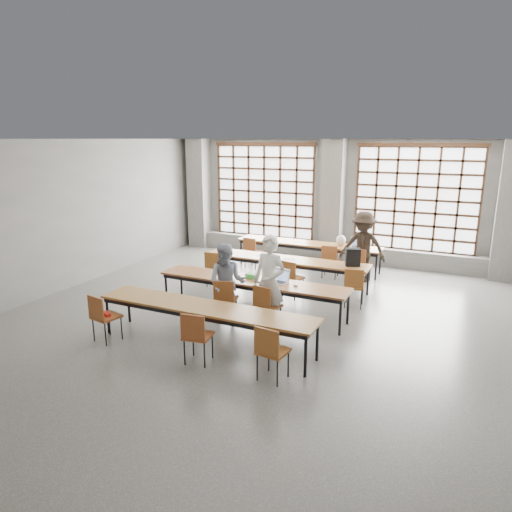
{
  "coord_description": "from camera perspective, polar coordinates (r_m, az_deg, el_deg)",
  "views": [
    {
      "loc": [
        3.54,
        -7.61,
        3.5
      ],
      "look_at": [
        -0.2,
        0.4,
        1.23
      ],
      "focal_mm": 32.0,
      "sensor_mm": 36.0,
      "label": 1
    }
  ],
  "objects": [
    {
      "name": "chair_back_left",
      "position": [
        12.59,
        -0.52,
        0.82
      ],
      "size": [
        0.48,
        0.48,
        0.88
      ],
      "color": "brown",
      "rests_on": "floor"
    },
    {
      "name": "paper_sheet_c",
      "position": [
        10.86,
        4.19,
        -0.37
      ],
      "size": [
        0.32,
        0.25,
        0.0
      ],
      "primitive_type": "cube",
      "rotation": [
        0.0,
        0.0,
        0.14
      ],
      "color": "white",
      "rests_on": "desk_row_b"
    },
    {
      "name": "green_box",
      "position": [
        9.33,
        -0.58,
        -2.56
      ],
      "size": [
        0.26,
        0.12,
        0.09
      ],
      "primitive_type": "cube",
      "rotation": [
        0.0,
        0.0,
        -0.12
      ],
      "color": "green",
      "rests_on": "desk_row_c"
    },
    {
      "name": "red_pouch",
      "position": [
        8.53,
        -18.21,
        -6.91
      ],
      "size": [
        0.22,
        0.15,
        0.06
      ],
      "primitive_type": "cube",
      "rotation": [
        0.0,
        0.0,
        -0.37
      ],
      "color": "#B11F15",
      "rests_on": "chair_near_left"
    },
    {
      "name": "chair_near_left",
      "position": [
        8.48,
        -18.66,
        -6.83
      ],
      "size": [
        0.49,
        0.49,
        0.88
      ],
      "color": "brown",
      "rests_on": "floor"
    },
    {
      "name": "wall_left",
      "position": [
        11.57,
        -23.1,
        4.58
      ],
      "size": [
        0.0,
        11.0,
        11.0
      ],
      "primitive_type": "plane",
      "rotation": [
        1.57,
        0.0,
        1.57
      ],
      "color": "#595957",
      "rests_on": "floor"
    },
    {
      "name": "column_left",
      "position": [
        15.24,
        -7.1,
        7.74
      ],
      "size": [
        0.6,
        0.55,
        3.5
      ],
      "primitive_type": "cube",
      "color": "#555552",
      "rests_on": "floor"
    },
    {
      "name": "column_right",
      "position": [
        12.98,
        29.11,
        4.87
      ],
      "size": [
        0.6,
        0.55,
        3.5
      ],
      "primitive_type": "cube",
      "color": "#555552",
      "rests_on": "floor"
    },
    {
      "name": "desk_row_b",
      "position": [
        10.91,
        3.69,
        -0.66
      ],
      "size": [
        4.0,
        0.7,
        0.73
      ],
      "color": "brown",
      "rests_on": "floor"
    },
    {
      "name": "paper_sheet_a",
      "position": [
        11.16,
        0.92,
        0.07
      ],
      "size": [
        0.36,
        0.32,
        0.0
      ],
      "primitive_type": "cube",
      "rotation": [
        0.0,
        0.0,
        0.44
      ],
      "color": "silver",
      "rests_on": "desk_row_b"
    },
    {
      "name": "column_mid",
      "position": [
        13.42,
        9.56,
        6.75
      ],
      "size": [
        0.6,
        0.55,
        3.5
      ],
      "primitive_type": "cube",
      "color": "#555552",
      "rests_on": "floor"
    },
    {
      "name": "laptop_front",
      "position": [
        9.11,
        2.97,
        -2.88
      ],
      "size": [
        0.41,
        0.36,
        0.26
      ],
      "color": "#B9B9BE",
      "rests_on": "desk_row_c"
    },
    {
      "name": "desk_row_d",
      "position": [
        7.9,
        -6.4,
        -6.71
      ],
      "size": [
        4.0,
        0.7,
        0.73
      ],
      "color": "brown",
      "rests_on": "floor"
    },
    {
      "name": "desk_row_c",
      "position": [
        9.27,
        -0.52,
        -3.38
      ],
      "size": [
        4.0,
        0.7,
        0.73
      ],
      "color": "brown",
      "rests_on": "floor"
    },
    {
      "name": "wall_back",
      "position": [
        13.69,
        9.88,
        6.88
      ],
      "size": [
        10.0,
        0.0,
        10.0
      ],
      "primitive_type": "plane",
      "rotation": [
        1.57,
        0.0,
        0.0
      ],
      "color": "#595957",
      "rests_on": "floor"
    },
    {
      "name": "chair_mid_left",
      "position": [
        11.07,
        -5.21,
        -1.16
      ],
      "size": [
        0.47,
        0.47,
        0.88
      ],
      "color": "brown",
      "rests_on": "floor"
    },
    {
      "name": "chair_mid_centre",
      "position": [
        10.25,
        4.39,
        -2.41
      ],
      "size": [
        0.5,
        0.51,
        0.88
      ],
      "color": "maroon",
      "rests_on": "floor"
    },
    {
      "name": "chair_near_right",
      "position": [
        6.8,
        1.82,
        -11.41
      ],
      "size": [
        0.46,
        0.47,
        0.88
      ],
      "color": "brown",
      "rests_on": "floor"
    },
    {
      "name": "paper_sheet_b",
      "position": [
        10.96,
        2.14,
        -0.21
      ],
      "size": [
        0.32,
        0.24,
        0.0
      ],
      "primitive_type": "cube",
      "rotation": [
        0.0,
        0.0,
        0.11
      ],
      "color": "white",
      "rests_on": "desk_row_b"
    },
    {
      "name": "sill_ledge",
      "position": [
        13.77,
        9.39,
        0.59
      ],
      "size": [
        9.8,
        0.35,
        0.5
      ],
      "primitive_type": "cube",
      "color": "#555552",
      "rests_on": "floor"
    },
    {
      "name": "floor",
      "position": [
        9.09,
        0.05,
        -8.21
      ],
      "size": [
        11.0,
        11.0,
        0.0
      ],
      "primitive_type": "plane",
      "color": "#4A4A47",
      "rests_on": "ground"
    },
    {
      "name": "chair_front_right",
      "position": [
        8.54,
        1.21,
        -5.87
      ],
      "size": [
        0.5,
        0.51,
        0.88
      ],
      "color": "brown",
      "rests_on": "floor"
    },
    {
      "name": "backpack",
      "position": [
        10.44,
        12.02,
        -0.14
      ],
      "size": [
        0.37,
        0.3,
        0.4
      ],
      "primitive_type": "cube",
      "rotation": [
        0.0,
        0.0,
        0.36
      ],
      "color": "black",
      "rests_on": "desk_row_b"
    },
    {
      "name": "chair_back_mid",
      "position": [
        11.83,
        9.22,
        -0.26
      ],
      "size": [
        0.45,
        0.45,
        0.88
      ],
      "color": "brown",
      "rests_on": "floor"
    },
    {
      "name": "window_left",
      "position": [
        14.35,
        1.05,
        8.04
      ],
      "size": [
        3.32,
        0.12,
        3.0
      ],
      "color": "white",
      "rests_on": "wall_back"
    },
    {
      "name": "laptop_back",
      "position": [
        12.35,
        12.57,
        1.41
      ],
      "size": [
        0.43,
        0.39,
        0.26
      ],
      "color": "silver",
      "rests_on": "desk_row_a"
    },
    {
      "name": "phone",
      "position": [
        9.09,
        0.24,
        -3.26
      ],
      "size": [
        0.14,
        0.09,
        0.01
      ],
      "primitive_type": "cube",
      "rotation": [
        0.0,
        0.0,
        0.26
      ],
      "color": "black",
      "rests_on": "desk_row_c"
    },
    {
      "name": "mouse",
      "position": [
        8.88,
        4.98,
        -3.68
      ],
      "size": [
        0.12,
        0.1,
        0.04
      ],
      "primitive_type": "ellipsoid",
      "rotation": [
        0.0,
        0.0,
        -0.43
      ],
      "color": "silver",
      "rests_on": "desk_row_c"
    },
    {
      "name": "chair_near_mid",
      "position": [
        7.35,
        -7.51,
        -9.48
      ],
      "size": [
        0.48,
        0.48,
        0.88
      ],
      "color": "brown",
      "rests_on": "floor"
    },
    {
      "name": "desk_row_a",
      "position": [
        12.61,
        6.52,
        1.35
      ],
      "size": [
        4.0,
        0.7,
        0.73
      ],
      "color": "brown",
      "rests_on": "floor"
    },
    {
      "name": "plastic_bag",
      "position": [
        12.37,
        10.57,
        1.93
      ],
      "size": [
        0.27,
        0.22,
        0.29
      ],
      "primitive_type": "ellipsoid",
      "rotation": [
        0.0,
        0.0,
        -0.04
      ],
      "color": "silver",
      "rests_on": "desk_row_a"
    },
    {
      "name": "student_female",
      "position": [
        8.94,
        -3.64,
        -3.34
      ],
      "size": [
        0.87,
        0.74,
        1.55
      ],
      "primitive_type": "imported",
      "rotation": [
        0.0,
        0.0,
        0.23
      ],
      "color": "#19284C",
      "rests_on": "floor"
    },
    {
      "name": "ceiling",
      "position": [
        8.39,
        0.06,
        14.43
      ],
      "size": [
        11.0,
        11.0,
        0.0
      ],
      "primitive_type": "plane",
      "rotation": [
        3.14,
        0.0,
        0.0
      ],
      "color": "silver",
      "rests_on": "floor"
    },
    {
      "name": "student_back",
      "position": [
        11.69,
        13.21,
        1.14
      ],
      "size": [
        1.17,
        0.7,
        1.77
      ],
      "primitive_type": "imported",
      "rotation": [
        0.0,
        0.0,
        -0.04
      ],
      "color": "black",
      "rests_on": "floor"
    },
    {
      "name": "chair_back_right",
      "position": [
        11.66,
        12.88,
        -0.66
      ],
      "size": [
        0.51,
        0.51,
        0.88
      ],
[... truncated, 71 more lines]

